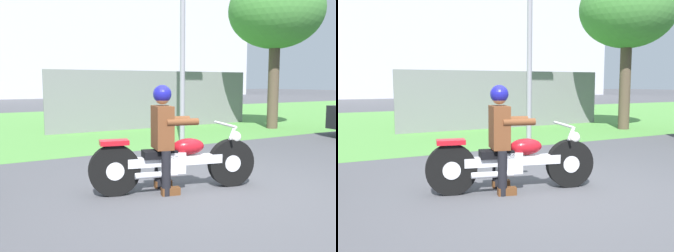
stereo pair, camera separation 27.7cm
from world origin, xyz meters
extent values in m
plane|color=#4C4C51|center=(0.00, 0.00, 0.00)|extent=(120.00, 120.00, 0.00)
cube|color=#549342|center=(0.00, 9.25, 0.00)|extent=(60.00, 12.00, 0.01)
cube|color=silver|center=(4.27, 34.47, 6.91)|extent=(46.11, 8.00, 13.81)
cylinder|color=black|center=(0.42, 0.19, 0.33)|extent=(0.67, 0.27, 0.66)
cylinder|color=silver|center=(0.42, 0.19, 0.33)|extent=(0.26, 0.19, 0.23)
cylinder|color=black|center=(-1.16, 0.56, 0.33)|extent=(0.67, 0.27, 0.66)
cylinder|color=silver|center=(-1.16, 0.56, 0.33)|extent=(0.26, 0.19, 0.23)
cube|color=silver|center=(-0.37, 0.37, 0.41)|extent=(1.30, 0.43, 0.12)
cube|color=silver|center=(-0.42, 0.38, 0.39)|extent=(0.37, 0.31, 0.28)
ellipsoid|color=#B2141E|center=(-0.19, 0.33, 0.59)|extent=(0.48, 0.33, 0.22)
cube|color=black|center=(-0.58, 0.42, 0.51)|extent=(0.48, 0.33, 0.10)
cube|color=#B2141E|center=(-1.16, 0.56, 0.69)|extent=(0.40, 0.28, 0.06)
cylinder|color=silver|center=(0.37, 0.20, 0.58)|extent=(0.26, 0.11, 0.53)
cylinder|color=silver|center=(0.32, 0.21, 0.87)|extent=(0.19, 0.65, 0.04)
sphere|color=white|center=(0.48, 0.17, 0.69)|extent=(0.16, 0.16, 0.16)
cylinder|color=silver|center=(-0.69, 0.30, 0.27)|extent=(0.55, 0.20, 0.08)
cylinder|color=black|center=(-0.50, 0.59, 0.29)|extent=(0.12, 0.12, 0.58)
cube|color=#593319|center=(-0.44, 0.57, 0.05)|extent=(0.26, 0.15, 0.10)
cylinder|color=black|center=(-0.58, 0.24, 0.29)|extent=(0.12, 0.12, 0.58)
cube|color=#593319|center=(-0.53, 0.22, 0.05)|extent=(0.26, 0.15, 0.10)
cube|color=brown|center=(-0.54, 0.41, 0.86)|extent=(0.30, 0.42, 0.56)
cylinder|color=brown|center=(-0.29, 0.53, 0.94)|extent=(0.43, 0.18, 0.09)
cylinder|color=brown|center=(-0.37, 0.20, 0.94)|extent=(0.43, 0.18, 0.09)
sphere|color=tan|center=(-0.54, 0.41, 1.26)|extent=(0.20, 0.20, 0.20)
sphere|color=navy|center=(-0.54, 0.41, 1.29)|extent=(0.24, 0.24, 0.24)
cylinder|color=brown|center=(5.74, 4.70, 1.31)|extent=(0.33, 0.33, 2.62)
ellipsoid|color=#428438|center=(5.74, 4.70, 3.62)|extent=(2.88, 2.88, 2.30)
cylinder|color=gray|center=(1.79, 3.71, 2.73)|extent=(0.12, 0.12, 5.45)
cube|color=slate|center=(2.67, 6.64, 0.90)|extent=(7.00, 0.06, 1.80)
camera|label=1|loc=(-2.83, -3.79, 1.44)|focal=39.62mm
camera|label=2|loc=(-2.59, -3.92, 1.44)|focal=39.62mm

